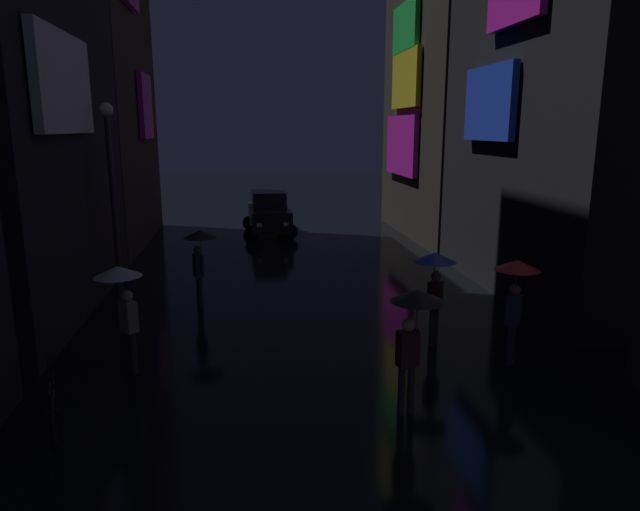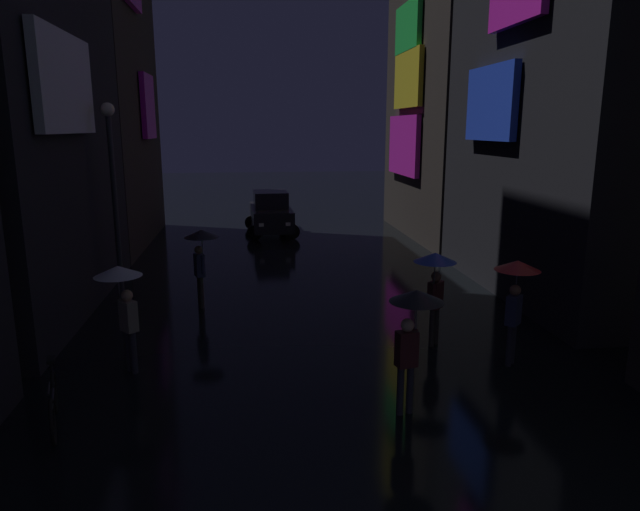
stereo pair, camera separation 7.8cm
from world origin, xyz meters
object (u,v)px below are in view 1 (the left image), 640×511
object	(u,v)px
pedestrian_far_right_black	(414,317)
streetlamp_left_far	(112,179)
pedestrian_near_crossing_clear	(121,290)
car_distant	(269,214)
pedestrian_midstreet_centre_black	(200,247)
pedestrian_midstreet_left_blue	(435,273)
bicycle_parked_at_storefront	(54,405)
pedestrian_foreground_right_red	(516,283)

from	to	relation	value
pedestrian_far_right_black	streetlamp_left_far	world-z (taller)	streetlamp_left_far
pedestrian_near_crossing_clear	car_distant	distance (m)	14.87
pedestrian_midstreet_centre_black	pedestrian_near_crossing_clear	world-z (taller)	same
pedestrian_midstreet_centre_black	pedestrian_midstreet_left_blue	world-z (taller)	same
bicycle_parked_at_storefront	streetlamp_left_far	world-z (taller)	streetlamp_left_far
pedestrian_foreground_right_red	car_distant	xyz separation A→B (m)	(-4.22, 15.00, -0.74)
pedestrian_foreground_right_red	bicycle_parked_at_storefront	bearing A→B (deg)	-169.72
pedestrian_midstreet_left_blue	bicycle_parked_at_storefront	xyz separation A→B (m)	(-7.06, -2.52, -1.28)
pedestrian_far_right_black	bicycle_parked_at_storefront	size ratio (longest dim) A/B	1.20
car_distant	pedestrian_far_right_black	bearing A→B (deg)	-84.50
car_distant	bicycle_parked_at_storefront	bearing A→B (deg)	-104.16
pedestrian_far_right_black	car_distant	xyz separation A→B (m)	(-1.61, 16.75, -0.74)
pedestrian_far_right_black	pedestrian_midstreet_centre_black	size ratio (longest dim) A/B	1.00
pedestrian_foreground_right_red	pedestrian_near_crossing_clear	world-z (taller)	same
pedestrian_midstreet_centre_black	pedestrian_foreground_right_red	bearing A→B (deg)	-34.33
bicycle_parked_at_storefront	car_distant	size ratio (longest dim) A/B	0.42
bicycle_parked_at_storefront	car_distant	distance (m)	17.04
pedestrian_foreground_right_red	pedestrian_midstreet_left_blue	size ratio (longest dim) A/B	1.00
pedestrian_midstreet_centre_black	pedestrian_near_crossing_clear	xyz separation A→B (m)	(-1.20, -3.86, 0.00)
pedestrian_foreground_right_red	car_distant	size ratio (longest dim) A/B	0.51
bicycle_parked_at_storefront	pedestrian_midstreet_centre_black	bearing A→B (deg)	72.05
pedestrian_midstreet_left_blue	car_distant	xyz separation A→B (m)	(-2.89, 14.00, -0.74)
pedestrian_foreground_right_red	car_distant	world-z (taller)	pedestrian_foreground_right_red
pedestrian_far_right_black	pedestrian_foreground_right_red	bearing A→B (deg)	33.86
pedestrian_near_crossing_clear	pedestrian_midstreet_left_blue	distance (m)	6.36
pedestrian_near_crossing_clear	streetlamp_left_far	bearing A→B (deg)	102.56
pedestrian_midstreet_centre_black	bicycle_parked_at_storefront	world-z (taller)	pedestrian_midstreet_centre_black
pedestrian_foreground_right_red	car_distant	distance (m)	15.60
pedestrian_foreground_right_red	pedestrian_near_crossing_clear	bearing A→B (deg)	175.89
pedestrian_midstreet_left_blue	bicycle_parked_at_storefront	distance (m)	7.61
pedestrian_foreground_right_red	pedestrian_midstreet_left_blue	distance (m)	1.66
pedestrian_foreground_right_red	pedestrian_midstreet_left_blue	xyz separation A→B (m)	(-1.33, 1.00, 0.00)
pedestrian_midstreet_left_blue	car_distant	size ratio (longest dim) A/B	0.51
pedestrian_far_right_black	bicycle_parked_at_storefront	distance (m)	5.92
pedestrian_far_right_black	streetlamp_left_far	size ratio (longest dim) A/B	0.40
pedestrian_far_right_black	bicycle_parked_at_storefront	world-z (taller)	pedestrian_far_right_black
pedestrian_midstreet_left_blue	bicycle_parked_at_storefront	size ratio (longest dim) A/B	1.20
pedestrian_near_crossing_clear	bicycle_parked_at_storefront	world-z (taller)	pedestrian_near_crossing_clear
pedestrian_foreground_right_red	pedestrian_far_right_black	bearing A→B (deg)	-146.14
pedestrian_near_crossing_clear	car_distant	size ratio (longest dim) A/B	0.51
pedestrian_far_right_black	bicycle_parked_at_storefront	xyz separation A→B (m)	(-5.78, 0.23, -1.28)
pedestrian_far_right_black	pedestrian_midstreet_centre_black	world-z (taller)	same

